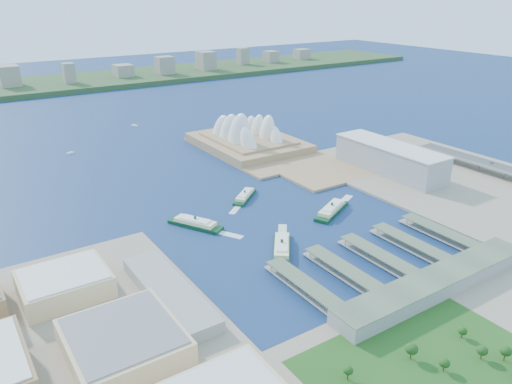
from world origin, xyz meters
TOP-DOWN VIEW (x-y plane):
  - ground at (0.00, 0.00)m, footprint 3000.00×3000.00m
  - east_land at (240.00, -50.00)m, footprint 240.00×500.00m
  - peninsula at (107.50, 260.00)m, footprint 135.00×220.00m
  - far_shore at (0.00, 980.00)m, footprint 2200.00×260.00m
  - opera_house at (105.00, 280.00)m, footprint 134.00×180.00m
  - toaster_building at (195.00, 80.00)m, footprint 45.00×155.00m
  - west_buildings at (-250.00, -70.00)m, footprint 200.00×280.00m
  - ferry_wharves at (14.00, -75.00)m, footprint 184.00×90.00m
  - terminal_building at (15.00, -135.00)m, footprint 200.00×28.00m
  - park at (-60.00, -190.00)m, footprint 150.00×110.00m
  - far_skyline at (0.00, 960.00)m, footprint 1900.00×140.00m
  - ferry_a at (-88.09, 77.75)m, footprint 41.82×58.79m
  - ferry_b at (-6.52, 112.74)m, footprint 46.53×41.61m
  - ferry_c at (-44.86, -11.98)m, footprint 48.65×57.33m
  - ferry_d at (50.15, 26.81)m, footprint 61.80×41.54m
  - boat_b at (-130.46, 397.14)m, footprint 10.89×5.66m
  - boat_c at (228.18, 414.24)m, footprint 9.03×11.89m
  - boat_e at (6.34, 498.27)m, footprint 9.44×12.71m
  - car_c at (304.00, 4.76)m, footprint 1.94×4.77m

SIDE VIEW (x-z plane):
  - ground at x=0.00m, z-range 0.00..0.00m
  - boat_c at x=228.18m, z-range 0.00..2.66m
  - boat_b at x=-130.46m, z-range 0.00..2.80m
  - east_land at x=240.00m, z-range 0.00..3.00m
  - peninsula at x=107.50m, z-range 0.00..3.00m
  - boat_e at x=6.34m, z-range 0.00..3.03m
  - ferry_wharves at x=14.00m, z-range 0.00..9.30m
  - ferry_b at x=-6.52m, z-range 0.00..9.44m
  - ferry_a at x=-88.09m, z-range 0.00..11.15m
  - ferry_c at x=-44.86m, z-range 0.00..11.40m
  - ferry_d at x=50.15m, z-range 0.00..11.60m
  - far_shore at x=0.00m, z-range 0.00..12.00m
  - terminal_building at x=15.00m, z-range 3.00..15.00m
  - park at x=-60.00m, z-range 3.00..19.00m
  - car_c at x=304.00m, z-range 14.85..16.23m
  - west_buildings at x=-250.00m, z-range 3.00..30.00m
  - toaster_building at x=195.00m, z-range 3.00..38.00m
  - opera_house at x=105.00m, z-range 3.00..61.00m
  - far_skyline at x=0.00m, z-range 12.00..67.00m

